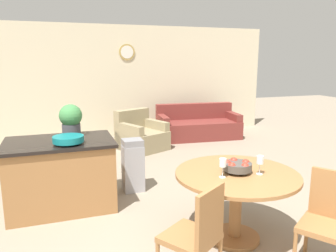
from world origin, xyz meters
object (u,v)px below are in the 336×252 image
Objects in this scene: teal_bowl at (68,139)px; fruit_bowl at (237,166)px; trash_bin at (133,165)px; armchair at (141,136)px; dining_chair_near_left at (197,232)px; wine_glass_left at (223,164)px; dining_chair_near_right at (328,217)px; kitchen_island at (61,174)px; wine_glass_right at (260,161)px; couch at (198,126)px; potted_plant at (71,119)px; dining_table at (236,188)px.

fruit_bowl is at bearing -36.75° from teal_bowl.
armchair is at bearing 72.75° from trash_bin.
teal_bowl is at bearing -144.84° from armchair.
dining_chair_near_left is 0.93m from fruit_bowl.
armchair is (0.17, 3.90, -0.60)m from wine_glass_left.
kitchen_island is at bearing 13.55° from dining_chair_near_right.
armchair is at bearing 48.16° from dining_chair_near_left.
fruit_bowl is 1.86m from trash_bin.
wine_glass_right is at bearing -6.11° from wine_glass_left.
couch is 1.67m from armchair.
dining_chair_near_left is at bearing -153.99° from wine_glass_right.
wine_glass_right is (0.19, -0.12, 0.07)m from fruit_bowl.
fruit_bowl is at bearing -66.60° from trash_bin.
dining_chair_near_right is 2.14× the size of potted_plant.
kitchen_island is (-1.90, 1.53, -0.44)m from wine_glass_right.
fruit_bowl is 0.23m from wine_glass_right.
dining_chair_near_right is at bearing -39.03° from wine_glass_left.
wine_glass_right is 2.05m from trash_bin.
dining_chair_near_left reaches higher than kitchen_island.
wine_glass_left is 1.87m from trash_bin.
dining_chair_near_left reaches higher than trash_bin.
wine_glass_left is at bearing -44.73° from kitchen_island.
teal_bowl is at bearing -129.07° from couch.
trash_bin is at bearing 0.43° from potted_plant.
dining_table is at bearing -39.56° from kitchen_island.
teal_bowl is 0.48m from potted_plant.
teal_bowl is (-2.15, 1.88, 0.46)m from dining_chair_near_right.
kitchen_island is at bearing -132.02° from couch.
wine_glass_left reaches higher than fruit_bowl.
potted_plant is (-1.33, 1.72, 0.22)m from wine_glass_left.
fruit_bowl is at bearing 148.26° from wine_glass_right.
teal_bowl is (-1.60, 1.20, 0.37)m from dining_table.
couch is at bearing 45.38° from teal_bowl.
dining_chair_near_right is 4.64× the size of wine_glass_right.
dining_table is 0.38m from wine_glass_right.
dining_chair_near_right is 0.44× the size of couch.
fruit_bowl is 0.15× the size of couch.
kitchen_island is 0.72m from potted_plant.
wine_glass_left reaches higher than kitchen_island.
kitchen_island is (-2.25, 2.09, -0.04)m from dining_chair_near_right.
potted_plant reaches higher than trash_bin.
dining_table is at bearing -46.92° from potted_plant.
dining_chair_near_left is 4.64× the size of wine_glass_right.
dining_chair_near_left is at bearing -62.29° from kitchen_island.
trash_bin is at bearing 106.38° from wine_glass_left.
kitchen_island is at bearing -148.75° from armchair.
couch is at bearing 68.63° from wine_glass_left.
couch is (1.74, 4.45, -0.61)m from wine_glass_left.
wine_glass_left is 1.00× the size of wine_glass_right.
wine_glass_right is 0.53× the size of teal_bowl.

